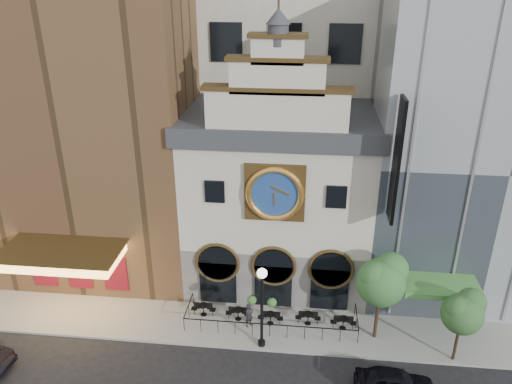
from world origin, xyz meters
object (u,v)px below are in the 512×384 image
object	(u,v)px
bistro_1	(238,313)
tree_right	(464,311)
lamppost	(262,299)
tree_left	(382,279)
bistro_2	(270,318)
bistro_3	(308,318)
car_right	(395,383)
bistro_0	(203,309)
bistro_4	(343,322)
pedestrian	(249,315)

from	to	relation	value
bistro_1	tree_right	bearing A→B (deg)	-9.61
lamppost	tree_left	bearing A→B (deg)	17.47
bistro_2	bistro_3	size ratio (longest dim) A/B	1.00
car_right	bistro_3	bearing A→B (deg)	45.10
bistro_0	car_right	xyz separation A→B (m)	(11.32, -5.15, 0.10)
bistro_1	bistro_4	size ratio (longest dim) A/B	1.00
car_right	lamppost	bearing A→B (deg)	71.73
pedestrian	tree_left	distance (m)	8.46
lamppost	tree_right	xyz separation A→B (m)	(11.10, 0.03, 0.07)
bistro_2	lamppost	world-z (taller)	lamppost
bistro_3	pedestrian	size ratio (longest dim) A/B	0.98
bistro_4	lamppost	xyz separation A→B (m)	(-4.89, -2.01, 2.86)
bistro_3	tree_right	world-z (taller)	tree_right
car_right	tree_left	distance (m)	5.59
pedestrian	tree_left	world-z (taller)	tree_left
bistro_0	bistro_4	bearing A→B (deg)	-2.52
car_right	tree_right	distance (m)	5.47
tree_left	tree_right	size ratio (longest dim) A/B	1.23
bistro_1	pedestrian	distance (m)	1.01
tree_left	tree_right	world-z (taller)	tree_left
pedestrian	tree_right	xyz separation A→B (m)	(12.04, -1.62, 2.58)
bistro_0	bistro_3	size ratio (longest dim) A/B	1.00
bistro_0	lamppost	bearing A→B (deg)	-30.98
bistro_3	car_right	size ratio (longest dim) A/B	0.38
tree_right	bistro_3	bearing A→B (deg)	165.30
bistro_0	lamppost	world-z (taller)	lamppost
bistro_0	pedestrian	bearing A→B (deg)	-13.84
bistro_1	lamppost	world-z (taller)	lamppost
bistro_2	tree_left	xyz separation A→B (m)	(6.45, -0.49, 3.70)
tree_left	tree_right	distance (m)	4.59
bistro_3	car_right	world-z (taller)	car_right
bistro_0	pedestrian	world-z (taller)	pedestrian
car_right	bistro_0	bearing A→B (deg)	67.86
bistro_1	pedestrian	bearing A→B (deg)	-35.60
bistro_2	tree_right	distance (m)	11.29
bistro_1	lamppost	size ratio (longest dim) A/B	0.29
lamppost	bistro_4	bearing A→B (deg)	27.46
bistro_1	bistro_4	xyz separation A→B (m)	(6.61, -0.19, 0.00)
bistro_0	bistro_3	xyz separation A→B (m)	(6.71, -0.17, 0.00)
bistro_4	bistro_2	bearing A→B (deg)	-179.67
bistro_3	lamppost	bearing A→B (deg)	-140.56
bistro_4	lamppost	bearing A→B (deg)	-157.67
bistro_4	pedestrian	bearing A→B (deg)	-176.45
car_right	bistro_1	bearing A→B (deg)	63.60
pedestrian	lamppost	bearing A→B (deg)	-106.55
bistro_0	bistro_3	world-z (taller)	same
pedestrian	lamppost	world-z (taller)	lamppost
bistro_2	pedestrian	bearing A→B (deg)	-165.65
car_right	tree_left	size ratio (longest dim) A/B	0.74
bistro_1	lamppost	distance (m)	3.99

